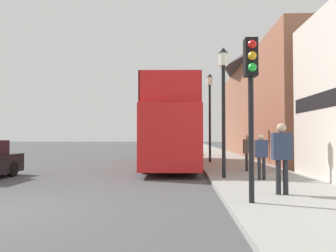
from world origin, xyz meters
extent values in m
plane|color=#4C4C4F|center=(0.00, 21.00, 0.00)|extent=(144.00, 144.00, 0.00)
cube|color=#999993|center=(6.79, 18.00, 0.07)|extent=(3.67, 108.00, 0.14)
cube|color=#9E664C|center=(11.62, 19.63, 3.61)|extent=(6.00, 22.94, 7.21)
pyramid|color=#383333|center=(11.62, 19.63, 8.62)|extent=(6.00, 22.94, 2.82)
cube|color=red|center=(3.38, 10.76, 1.57)|extent=(2.76, 11.18, 2.60)
cube|color=orange|center=(3.39, 10.21, 1.70)|extent=(2.63, 6.18, 0.45)
cube|color=black|center=(3.38, 10.76, 2.37)|extent=(2.77, 10.29, 0.70)
cube|color=red|center=(3.38, 10.76, 2.92)|extent=(2.74, 10.29, 0.10)
cube|color=red|center=(2.20, 10.73, 3.56)|extent=(0.38, 10.22, 1.18)
cube|color=red|center=(4.56, 10.80, 3.56)|extent=(0.38, 10.22, 1.18)
cube|color=red|center=(3.53, 5.69, 3.56)|extent=(2.43, 0.14, 1.18)
cube|color=red|center=(3.25, 15.10, 3.56)|extent=(2.48, 1.63, 1.18)
cylinder|color=black|center=(2.18, 14.17, 0.49)|extent=(0.31, 0.98, 0.97)
cylinder|color=black|center=(4.37, 14.24, 0.49)|extent=(0.31, 0.98, 0.97)
cylinder|color=black|center=(2.38, 7.51, 0.49)|extent=(0.31, 0.98, 0.97)
cylinder|color=black|center=(4.57, 7.57, 0.49)|extent=(0.31, 0.98, 0.97)
cube|color=#9E9EA3|center=(3.78, 20.06, 0.57)|extent=(2.08, 4.40, 0.75)
cube|color=black|center=(3.79, 19.93, 1.19)|extent=(1.73, 2.15, 0.50)
cylinder|color=black|center=(2.86, 21.35, 0.35)|extent=(0.24, 0.71, 0.70)
cylinder|color=black|center=(4.55, 21.44, 0.35)|extent=(0.24, 0.71, 0.70)
cylinder|color=black|center=(3.02, 18.68, 0.35)|extent=(0.24, 0.71, 0.70)
cylinder|color=black|center=(4.70, 18.78, 0.35)|extent=(0.24, 0.71, 0.70)
cylinder|color=black|center=(-2.79, 6.10, 0.30)|extent=(0.21, 0.61, 0.61)
cylinder|color=#232328|center=(6.40, 1.65, 0.58)|extent=(0.13, 0.13, 0.87)
cylinder|color=#232328|center=(6.58, 1.65, 0.58)|extent=(0.13, 0.13, 0.87)
cube|color=#2D3856|center=(6.49, 1.65, 1.35)|extent=(0.47, 0.26, 0.69)
sphere|color=tan|center=(6.49, 1.65, 1.82)|extent=(0.24, 0.24, 0.24)
cylinder|color=#232328|center=(6.60, 4.49, 0.52)|extent=(0.11, 0.11, 0.75)
cylinder|color=#232328|center=(6.75, 4.49, 0.52)|extent=(0.11, 0.11, 0.75)
cube|color=#2D3856|center=(6.68, 4.49, 1.19)|extent=(0.41, 0.22, 0.59)
sphere|color=tan|center=(6.68, 4.49, 1.59)|extent=(0.21, 0.21, 0.21)
cylinder|color=#232328|center=(6.70, 7.17, 0.52)|extent=(0.11, 0.11, 0.75)
cylinder|color=#232328|center=(6.86, 7.17, 0.52)|extent=(0.11, 0.11, 0.75)
cube|color=#4C3D33|center=(6.78, 7.17, 1.19)|extent=(0.41, 0.22, 0.60)
sphere|color=tan|center=(6.78, 7.17, 1.59)|extent=(0.21, 0.21, 0.21)
cylinder|color=black|center=(5.50, 0.59, 1.54)|extent=(0.12, 0.12, 2.80)
cube|color=black|center=(5.50, 0.59, 3.37)|extent=(0.28, 0.31, 0.85)
sphere|color=red|center=(5.50, 0.42, 3.62)|extent=(0.19, 0.19, 0.19)
sphere|color=orange|center=(5.50, 0.42, 3.37)|extent=(0.19, 0.19, 0.19)
sphere|color=green|center=(5.50, 0.42, 3.11)|extent=(0.19, 0.19, 0.19)
cylinder|color=black|center=(5.47, 4.97, 2.14)|extent=(0.13, 0.13, 3.99)
cylinder|color=silver|center=(5.47, 4.97, 4.36)|extent=(0.32, 0.32, 0.45)
cone|color=black|center=(5.47, 4.97, 4.69)|extent=(0.35, 0.35, 0.22)
cylinder|color=black|center=(5.60, 12.02, 2.34)|extent=(0.13, 0.13, 4.41)
cylinder|color=silver|center=(5.60, 12.02, 4.77)|extent=(0.32, 0.32, 0.45)
cone|color=black|center=(5.60, 12.02, 5.11)|extent=(0.35, 0.35, 0.22)
cylinder|color=black|center=(5.31, 19.06, 2.19)|extent=(0.13, 0.13, 4.10)
cylinder|color=silver|center=(5.31, 19.06, 4.46)|extent=(0.32, 0.32, 0.45)
cone|color=black|center=(5.31, 19.06, 4.80)|extent=(0.35, 0.35, 0.22)
camera|label=1|loc=(3.94, -6.75, 1.60)|focal=35.00mm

